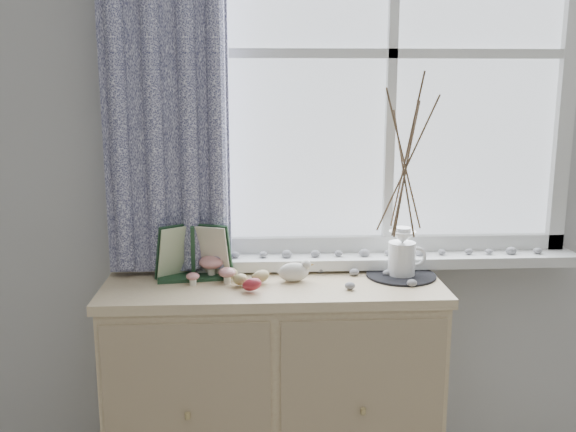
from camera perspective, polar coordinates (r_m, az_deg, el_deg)
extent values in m
cube|color=beige|center=(2.45, 1.97, 6.03)|extent=(4.00, 0.04, 2.60)
cube|color=silver|center=(2.48, 9.17, 14.05)|extent=(1.30, 0.01, 1.40)
cube|color=silver|center=(2.50, 8.95, -3.83)|extent=(1.45, 0.16, 0.04)
cube|color=#0A0B37|center=(2.32, -10.99, 14.76)|extent=(0.44, 0.06, 1.61)
cube|color=beige|center=(2.47, -1.27, -15.71)|extent=(1.17, 0.43, 0.81)
cube|color=beige|center=(2.30, -1.32, -6.29)|extent=(1.20, 0.45, 0.03)
cube|color=tan|center=(2.28, -8.83, -18.29)|extent=(0.55, 0.01, 0.75)
cube|color=tan|center=(2.30, 6.60, -17.98)|extent=(0.55, 0.01, 0.75)
cylinder|color=white|center=(2.35, -6.82, -4.80)|extent=(0.03, 0.03, 0.06)
ellipsoid|color=#A20705|center=(2.34, -6.84, -4.09)|extent=(0.09, 0.09, 0.05)
cylinder|color=white|center=(2.28, -5.42, -5.51)|extent=(0.03, 0.03, 0.04)
ellipsoid|color=#A20705|center=(2.28, -5.43, -5.01)|extent=(0.06, 0.06, 0.03)
cylinder|color=white|center=(2.28, -8.45, -5.71)|extent=(0.02, 0.02, 0.03)
ellipsoid|color=#A20705|center=(2.28, -8.46, -5.32)|extent=(0.05, 0.05, 0.03)
ellipsoid|color=tan|center=(2.24, -4.25, -5.63)|extent=(0.05, 0.04, 0.07)
ellipsoid|color=tan|center=(2.31, -5.21, -5.11)|extent=(0.05, 0.04, 0.07)
ellipsoid|color=maroon|center=(2.18, -3.22, -6.09)|extent=(0.05, 0.04, 0.07)
ellipsoid|color=tan|center=(2.27, -2.46, -5.38)|extent=(0.05, 0.04, 0.07)
cylinder|color=black|center=(2.39, 10.02, -5.21)|extent=(0.25, 0.25, 0.01)
cylinder|color=white|center=(2.37, 10.07, -3.73)|extent=(0.11, 0.11, 0.12)
cone|color=white|center=(2.35, 10.14, -1.86)|extent=(0.10, 0.10, 0.04)
cylinder|color=white|center=(2.35, 10.16, -1.34)|extent=(0.06, 0.06, 0.03)
torus|color=white|center=(2.39, 11.36, -3.56)|extent=(0.08, 0.02, 0.07)
ellipsoid|color=gray|center=(2.22, 5.52, -6.22)|extent=(0.04, 0.03, 0.03)
ellipsoid|color=gray|center=(2.38, 5.91, -5.00)|extent=(0.04, 0.03, 0.03)
ellipsoid|color=gray|center=(2.28, 10.95, -5.88)|extent=(0.04, 0.03, 0.03)
ellipsoid|color=gray|center=(2.40, 2.92, -4.78)|extent=(0.04, 0.03, 0.03)
ellipsoid|color=gray|center=(2.38, 8.85, -5.06)|extent=(0.04, 0.03, 0.03)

